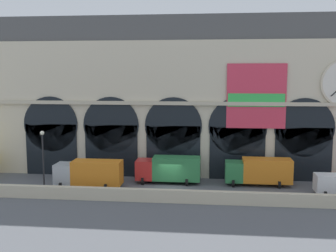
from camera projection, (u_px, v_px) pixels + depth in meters
The scene contains 7 objects.
ground_plane at pixel (169, 189), 45.28m from camera, with size 200.00×200.00×0.00m, color #54565B.
quay_parapet_wall at pixel (164, 196), 40.47m from camera, with size 90.00×0.70×1.28m, color beige.
station_building at pixel (175, 99), 51.12m from camera, with size 48.06×4.81×19.82m.
box_truck_midwest at pixel (89, 173), 45.42m from camera, with size 7.50×2.91×3.12m.
box_truck_center at pixel (169, 169), 47.46m from camera, with size 7.50×2.91×3.12m.
box_truck_mideast at pixel (259, 171), 46.46m from camera, with size 7.50×2.91×3.12m.
street_lamp_quayside at pixel (43, 154), 42.13m from camera, with size 0.44×0.44×6.90m.
Camera 1 is at (4.61, -43.77, 12.74)m, focal length 43.36 mm.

